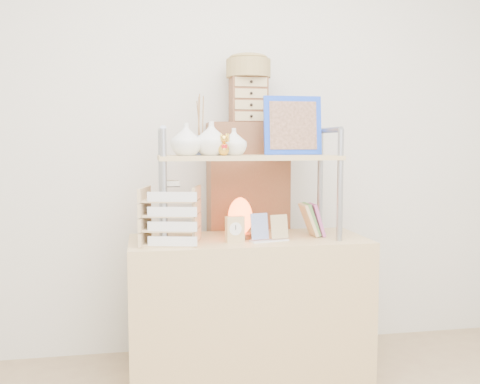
# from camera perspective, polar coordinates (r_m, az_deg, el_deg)

# --- Properties ---
(room_shell) EXTENTS (3.42, 3.41, 2.61)m
(room_shell) POSITION_cam_1_polar(r_m,az_deg,el_deg) (1.96, 5.82, 18.82)
(room_shell) COLOR silver
(room_shell) RESTS_ON ground
(desk) EXTENTS (1.20, 0.50, 0.75)m
(desk) POSITION_cam_1_polar(r_m,az_deg,el_deg) (2.82, 0.89, -12.46)
(desk) COLOR tan
(desk) RESTS_ON ground
(cabinet) EXTENTS (0.45, 0.24, 1.35)m
(cabinet) POSITION_cam_1_polar(r_m,az_deg,el_deg) (3.12, 0.79, -5.09)
(cabinet) COLOR brown
(cabinet) RESTS_ON ground
(hutch) EXTENTS (0.90, 0.34, 0.73)m
(hutch) POSITION_cam_1_polar(r_m,az_deg,el_deg) (2.69, -0.42, 4.41)
(hutch) COLOR gray
(hutch) RESTS_ON desk
(letter_tray) EXTENTS (0.30, 0.29, 0.31)m
(letter_tray) POSITION_cam_1_polar(r_m,az_deg,el_deg) (2.59, -7.36, -2.82)
(letter_tray) COLOR tan
(letter_tray) RESTS_ON desk
(salt_lamp) EXTENTS (0.14, 0.13, 0.21)m
(salt_lamp) POSITION_cam_1_polar(r_m,az_deg,el_deg) (2.72, 0.02, -2.74)
(salt_lamp) COLOR brown
(salt_lamp) RESTS_ON desk
(desk_clock) EXTENTS (0.10, 0.06, 0.13)m
(desk_clock) POSITION_cam_1_polar(r_m,az_deg,el_deg) (2.61, -0.55, -4.00)
(desk_clock) COLOR tan
(desk_clock) RESTS_ON desk
(postcard_stand) EXTENTS (0.20, 0.10, 0.14)m
(postcard_stand) POSITION_cam_1_polar(r_m,az_deg,el_deg) (2.65, 3.13, -4.41)
(postcard_stand) COLOR white
(postcard_stand) RESTS_ON desk
(drawer_chest) EXTENTS (0.20, 0.16, 0.25)m
(drawer_chest) POSITION_cam_1_polar(r_m,az_deg,el_deg) (3.05, 0.90, 9.77)
(drawer_chest) COLOR brown
(drawer_chest) RESTS_ON cabinet
(woven_basket) EXTENTS (0.25, 0.25, 0.10)m
(woven_basket) POSITION_cam_1_polar(r_m,az_deg,el_deg) (3.07, 0.89, 13.02)
(woven_basket) COLOR olive
(woven_basket) RESTS_ON drawer_chest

